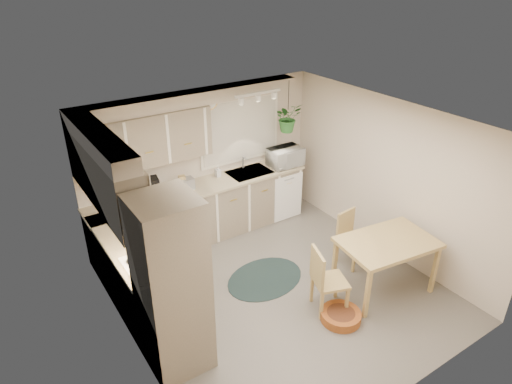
# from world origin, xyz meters

# --- Properties ---
(floor) EXTENTS (4.20, 4.20, 0.00)m
(floor) POSITION_xyz_m (0.00, 0.00, 0.00)
(floor) COLOR #6A665D
(floor) RESTS_ON ground
(ceiling) EXTENTS (4.20, 4.20, 0.00)m
(ceiling) POSITION_xyz_m (0.00, 0.00, 2.40)
(ceiling) COLOR white
(ceiling) RESTS_ON wall_back
(wall_back) EXTENTS (4.00, 0.04, 2.40)m
(wall_back) POSITION_xyz_m (0.00, 2.10, 1.20)
(wall_back) COLOR beige
(wall_back) RESTS_ON floor
(wall_front) EXTENTS (4.00, 0.04, 2.40)m
(wall_front) POSITION_xyz_m (0.00, -2.10, 1.20)
(wall_front) COLOR beige
(wall_front) RESTS_ON floor
(wall_left) EXTENTS (0.04, 4.20, 2.40)m
(wall_left) POSITION_xyz_m (-2.00, 0.00, 1.20)
(wall_left) COLOR beige
(wall_left) RESTS_ON floor
(wall_right) EXTENTS (0.04, 4.20, 2.40)m
(wall_right) POSITION_xyz_m (2.00, 0.00, 1.20)
(wall_right) COLOR beige
(wall_right) RESTS_ON floor
(base_cab_left) EXTENTS (0.60, 1.85, 0.90)m
(base_cab_left) POSITION_xyz_m (-1.70, 0.88, 0.45)
(base_cab_left) COLOR gray
(base_cab_left) RESTS_ON floor
(base_cab_back) EXTENTS (3.60, 0.60, 0.90)m
(base_cab_back) POSITION_xyz_m (-0.20, 1.80, 0.45)
(base_cab_back) COLOR gray
(base_cab_back) RESTS_ON floor
(counter_left) EXTENTS (0.64, 1.89, 0.04)m
(counter_left) POSITION_xyz_m (-1.69, 0.88, 0.92)
(counter_left) COLOR #C2B28E
(counter_left) RESTS_ON base_cab_left
(counter_back) EXTENTS (3.64, 0.64, 0.04)m
(counter_back) POSITION_xyz_m (-0.20, 1.79, 0.92)
(counter_back) COLOR #C2B28E
(counter_back) RESTS_ON base_cab_back
(oven_stack) EXTENTS (0.65, 0.65, 2.10)m
(oven_stack) POSITION_xyz_m (-1.68, -0.38, 1.05)
(oven_stack) COLOR gray
(oven_stack) RESTS_ON floor
(wall_oven_face) EXTENTS (0.02, 0.56, 0.58)m
(wall_oven_face) POSITION_xyz_m (-1.35, -0.38, 1.05)
(wall_oven_face) COLOR white
(wall_oven_face) RESTS_ON oven_stack
(upper_cab_left) EXTENTS (0.35, 2.00, 0.75)m
(upper_cab_left) POSITION_xyz_m (-1.82, 1.00, 1.83)
(upper_cab_left) COLOR gray
(upper_cab_left) RESTS_ON wall_left
(upper_cab_back) EXTENTS (2.00, 0.35, 0.75)m
(upper_cab_back) POSITION_xyz_m (-1.00, 1.93, 1.83)
(upper_cab_back) COLOR gray
(upper_cab_back) RESTS_ON wall_back
(soffit_left) EXTENTS (0.30, 2.00, 0.20)m
(soffit_left) POSITION_xyz_m (-1.85, 1.00, 2.30)
(soffit_left) COLOR beige
(soffit_left) RESTS_ON wall_left
(soffit_back) EXTENTS (3.60, 0.30, 0.20)m
(soffit_back) POSITION_xyz_m (-0.20, 1.95, 2.30)
(soffit_back) COLOR beige
(soffit_back) RESTS_ON wall_back
(cooktop) EXTENTS (0.52, 0.58, 0.02)m
(cooktop) POSITION_xyz_m (-1.68, 0.30, 0.94)
(cooktop) COLOR white
(cooktop) RESTS_ON counter_left
(range_hood) EXTENTS (0.40, 0.60, 0.14)m
(range_hood) POSITION_xyz_m (-1.70, 0.30, 1.40)
(range_hood) COLOR white
(range_hood) RESTS_ON upper_cab_left
(window_blinds) EXTENTS (1.40, 0.02, 1.00)m
(window_blinds) POSITION_xyz_m (0.70, 2.07, 1.60)
(window_blinds) COLOR white
(window_blinds) RESTS_ON wall_back
(window_frame) EXTENTS (1.50, 0.02, 1.10)m
(window_frame) POSITION_xyz_m (0.70, 2.08, 1.60)
(window_frame) COLOR white
(window_frame) RESTS_ON wall_back
(sink) EXTENTS (0.70, 0.48, 0.10)m
(sink) POSITION_xyz_m (0.70, 1.80, 0.90)
(sink) COLOR #A1A4A8
(sink) RESTS_ON counter_back
(dishwasher_front) EXTENTS (0.58, 0.02, 0.83)m
(dishwasher_front) POSITION_xyz_m (1.30, 1.49, 0.42)
(dishwasher_front) COLOR white
(dishwasher_front) RESTS_ON base_cab_back
(track_light_bar) EXTENTS (0.80, 0.04, 0.04)m
(track_light_bar) POSITION_xyz_m (0.70, 1.55, 2.33)
(track_light_bar) COLOR white
(track_light_bar) RESTS_ON ceiling
(wall_clock) EXTENTS (0.30, 0.03, 0.30)m
(wall_clock) POSITION_xyz_m (0.15, 2.07, 2.18)
(wall_clock) COLOR #DFB04E
(wall_clock) RESTS_ON wall_back
(dining_table) EXTENTS (1.35, 0.99, 0.79)m
(dining_table) POSITION_xyz_m (1.22, -0.77, 0.39)
(dining_table) COLOR tan
(dining_table) RESTS_ON floor
(chair_left) EXTENTS (0.54, 0.54, 0.91)m
(chair_left) POSITION_xyz_m (0.35, -0.65, 0.45)
(chair_left) COLOR tan
(chair_left) RESTS_ON floor
(chair_back) EXTENTS (0.43, 0.43, 0.83)m
(chair_back) POSITION_xyz_m (1.31, -0.09, 0.41)
(chair_back) COLOR tan
(chair_back) RESTS_ON floor
(braided_rug) EXTENTS (1.29, 1.04, 0.01)m
(braided_rug) POSITION_xyz_m (-0.01, 0.31, 0.01)
(braided_rug) COLOR black
(braided_rug) RESTS_ON floor
(pet_bed) EXTENTS (0.61, 0.61, 0.12)m
(pet_bed) POSITION_xyz_m (0.32, -0.92, 0.06)
(pet_bed) COLOR #AE5322
(pet_bed) RESTS_ON floor
(microwave) EXTENTS (0.57, 0.32, 0.39)m
(microwave) POSITION_xyz_m (1.37, 1.70, 1.13)
(microwave) COLOR white
(microwave) RESTS_ON counter_back
(soap_bottle) EXTENTS (0.09, 0.18, 0.08)m
(soap_bottle) POSITION_xyz_m (0.19, 1.95, 0.98)
(soap_bottle) COLOR white
(soap_bottle) RESTS_ON counter_back
(hanging_plant) EXTENTS (0.47, 0.51, 0.37)m
(hanging_plant) POSITION_xyz_m (1.39, 1.70, 1.74)
(hanging_plant) COLOR #2B6A2A
(hanging_plant) RESTS_ON ceiling
(coffee_maker) EXTENTS (0.23, 0.26, 0.33)m
(coffee_maker) POSITION_xyz_m (-0.99, 1.80, 1.11)
(coffee_maker) COLOR black
(coffee_maker) RESTS_ON counter_back
(toaster) EXTENTS (0.29, 0.17, 0.17)m
(toaster) POSITION_xyz_m (-0.47, 1.82, 1.03)
(toaster) COLOR #A1A4A8
(toaster) RESTS_ON counter_back
(knife_block) EXTENTS (0.12, 0.12, 0.22)m
(knife_block) POSITION_xyz_m (-0.50, 1.85, 1.05)
(knife_block) COLOR tan
(knife_block) RESTS_ON counter_back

